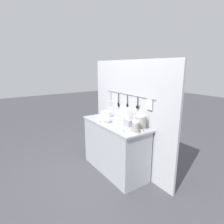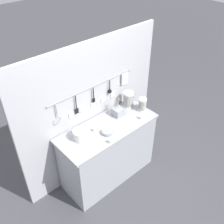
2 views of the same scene
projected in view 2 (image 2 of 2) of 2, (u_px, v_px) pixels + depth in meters
ground_plane at (108, 173)px, 3.89m from camera, size 20.00×20.00×0.00m
counter at (108, 152)px, 3.61m from camera, size 1.36×0.55×0.91m
back_wall at (92, 111)px, 3.48m from camera, size 2.16×0.11×1.96m
bowl_stack_nested_right at (142, 104)px, 3.58m from camera, size 0.11×0.11×0.19m
bowl_stack_wide_centre at (128, 100)px, 3.63m from camera, size 0.14×0.14×0.23m
plate_stack at (81, 135)px, 3.14m from camera, size 0.19×0.19×0.12m
steel_mixing_bowl at (107, 132)px, 3.23m from camera, size 0.14×0.14×0.04m
cutlery_caddy at (118, 111)px, 3.51m from camera, size 0.13×0.13×0.27m
cup_edge_near at (141, 117)px, 3.46m from camera, size 0.04×0.04×0.04m
cup_back_left at (94, 130)px, 3.26m from camera, size 0.04×0.04×0.04m
cup_mid_row at (110, 141)px, 3.10m from camera, size 0.04×0.04×0.04m
cup_front_right at (138, 105)px, 3.69m from camera, size 0.04×0.04×0.04m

